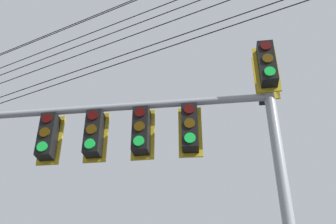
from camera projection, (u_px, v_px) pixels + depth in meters
The scene contains 2 objects.
signal_mast_assembly at pixel (189, 136), 7.45m from camera, with size 4.61×3.87×6.47m.
overhead_wire_span at pixel (191, 4), 9.88m from camera, with size 31.79×10.26×2.74m.
Camera 1 is at (3.59, -4.92, 1.23)m, focal length 43.65 mm.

